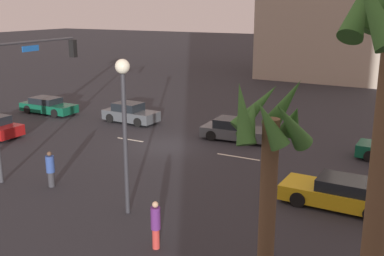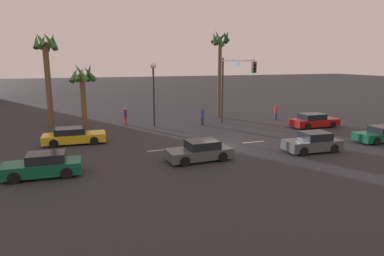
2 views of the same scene
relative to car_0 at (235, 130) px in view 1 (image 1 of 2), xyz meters
The scene contains 14 objects.
ground_plane 4.44m from the car_0, 45.72° to the left, with size 220.00×220.00×0.00m, color #28282D.
lane_stripe_1 9.00m from the car_0, 159.46° to the left, with size 1.95×0.14×0.01m, color silver.
lane_stripe_2 3.57m from the car_0, 116.30° to the left, with size 2.52×0.14×0.01m, color silver.
lane_stripe_3 6.52m from the car_0, 29.04° to the left, with size 1.91×0.14×0.01m, color silver.
car_0 is the anchor object (origin of this frame).
car_2 10.62m from the car_0, 137.05° to the left, with size 4.68×2.02×1.26m.
car_3 15.56m from the car_0, ahead, with size 4.53×1.84×1.23m.
car_5 8.33m from the car_0, ahead, with size 4.02×1.98×1.39m.
traffic_signal 12.69m from the car_0, 54.93° to the left, with size 0.61×6.17×6.60m.
streetlamp 12.40m from the car_0, 91.90° to the left, with size 0.56×0.56×6.16m.
pedestrian_0 14.01m from the car_0, 102.03° to the left, with size 0.40×0.40×1.73m.
pedestrian_2 12.01m from the car_0, 68.79° to the left, with size 0.52×0.52×1.68m.
palm_tree_1 15.68m from the car_0, 116.32° to the left, with size 2.68×2.59×6.16m.
building_2 36.29m from the car_0, 92.46° to the right, with size 13.93×16.88×15.78m, color #B2A38E.
Camera 1 is at (-13.87, 22.67, 8.05)m, focal length 43.61 mm.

